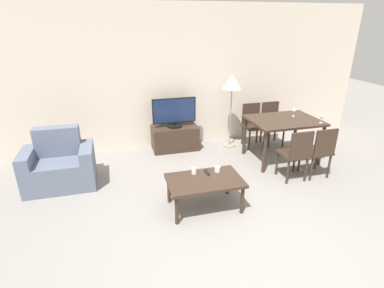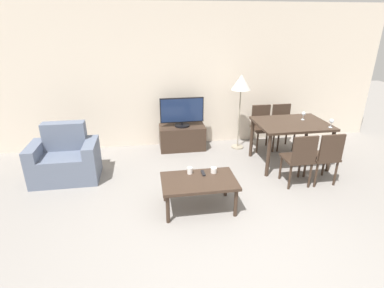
{
  "view_description": "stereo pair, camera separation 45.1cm",
  "coord_description": "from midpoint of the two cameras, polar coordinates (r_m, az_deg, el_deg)",
  "views": [
    {
      "loc": [
        -1.34,
        -2.38,
        2.37
      ],
      "look_at": [
        -0.24,
        1.65,
        0.65
      ],
      "focal_mm": 28.0,
      "sensor_mm": 36.0,
      "label": 1
    },
    {
      "loc": [
        -0.9,
        -2.47,
        2.37
      ],
      "look_at": [
        -0.24,
        1.65,
        0.65
      ],
      "focal_mm": 28.0,
      "sensor_mm": 36.0,
      "label": 2
    }
  ],
  "objects": [
    {
      "name": "remote_primary",
      "position": [
        4.11,
        5.28,
        -5.61
      ],
      "size": [
        0.04,
        0.15,
        0.02
      ],
      "color": "black",
      "rests_on": "coffee_table"
    },
    {
      "name": "dining_chair_far",
      "position": [
        6.26,
        18.83,
        3.63
      ],
      "size": [
        0.4,
        0.4,
        0.85
      ],
      "color": "#38281E",
      "rests_on": "ground_plane"
    },
    {
      "name": "dining_chair_near",
      "position": [
        4.83,
        22.38,
        -2.39
      ],
      "size": [
        0.4,
        0.4,
        0.85
      ],
      "color": "#38281E",
      "rests_on": "ground_plane"
    },
    {
      "name": "wine_glass_left",
      "position": [
        5.41,
        27.25,
        3.79
      ],
      "size": [
        0.07,
        0.07,
        0.15
      ],
      "color": "silver",
      "rests_on": "dining_table"
    },
    {
      "name": "floor_lamp",
      "position": [
        5.78,
        11.61,
        10.91
      ],
      "size": [
        0.37,
        0.37,
        1.46
      ],
      "color": "gray",
      "rests_on": "ground_plane"
    },
    {
      "name": "tv",
      "position": [
        5.74,
        0.32,
        6.06
      ],
      "size": [
        0.84,
        0.29,
        0.56
      ],
      "color": "black",
      "rests_on": "tv_stand"
    },
    {
      "name": "tv_stand",
      "position": [
        5.91,
        0.3,
        1.25
      ],
      "size": [
        0.88,
        0.48,
        0.47
      ],
      "color": "#38281E",
      "rests_on": "ground_plane"
    },
    {
      "name": "dining_chair_far_left",
      "position": [
        6.08,
        15.29,
        3.5
      ],
      "size": [
        0.4,
        0.4,
        0.85
      ],
      "color": "#38281E",
      "rests_on": "ground_plane"
    },
    {
      "name": "cup_colored_far",
      "position": [
        4.14,
        7.29,
        -5.05
      ],
      "size": [
        0.08,
        0.08,
        0.08
      ],
      "color": "white",
      "rests_on": "coffee_table"
    },
    {
      "name": "cup_white_near",
      "position": [
        4.09,
        2.75,
        -5.14
      ],
      "size": [
        0.07,
        0.07,
        0.09
      ],
      "color": "white",
      "rests_on": "coffee_table"
    },
    {
      "name": "coffee_table",
      "position": [
        3.99,
        4.6,
        -7.54
      ],
      "size": [
        0.99,
        0.61,
        0.44
      ],
      "color": "#38281E",
      "rests_on": "ground_plane"
    },
    {
      "name": "wine_glass_center",
      "position": [
        5.64,
        22.66,
        5.24
      ],
      "size": [
        0.07,
        0.07,
        0.15
      ],
      "color": "silver",
      "rests_on": "dining_table"
    },
    {
      "name": "ground_plane",
      "position": [
        3.57,
        12.47,
        -19.84
      ],
      "size": [
        18.0,
        18.0,
        0.0
      ],
      "primitive_type": "plane",
      "color": "gray"
    },
    {
      "name": "dining_chair_near_right",
      "position": [
        5.06,
        26.49,
        -2.0
      ],
      "size": [
        0.4,
        0.4,
        0.85
      ],
      "color": "#38281E",
      "rests_on": "ground_plane"
    },
    {
      "name": "armchair",
      "position": [
        5.08,
        -20.66,
        -2.96
      ],
      "size": [
        1.02,
        0.65,
        0.89
      ],
      "color": "slate",
      "rests_on": "ground_plane"
    },
    {
      "name": "wall_back",
      "position": [
        5.95,
        2.01,
        12.52
      ],
      "size": [
        7.83,
        0.06,
        2.7
      ],
      "color": "beige",
      "rests_on": "ground_plane"
    },
    {
      "name": "dining_table",
      "position": [
        5.47,
        20.65,
        2.89
      ],
      "size": [
        1.21,
        0.91,
        0.77
      ],
      "color": "#38281E",
      "rests_on": "ground_plane"
    }
  ]
}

